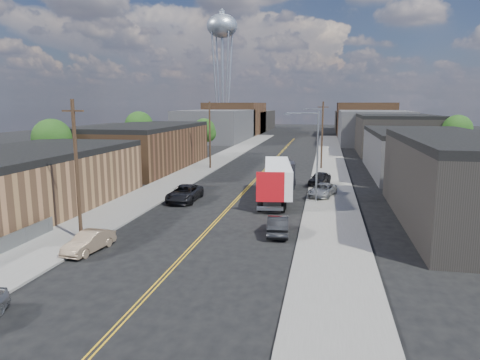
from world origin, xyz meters
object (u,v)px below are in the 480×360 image
at_px(semi_truck, 279,177).
at_px(water_tower, 222,31).
at_px(car_right_oncoming, 278,225).
at_px(car_right_lot_a, 322,190).
at_px(car_left_b, 89,242).
at_px(car_right_lot_c, 320,178).
at_px(car_left_c, 185,193).

bearing_deg(semi_truck, water_tower, 99.78).
distance_m(car_right_oncoming, car_right_lot_a, 14.07).
bearing_deg(water_tower, car_right_oncoming, -74.00).
height_order(water_tower, semi_truck, water_tower).
height_order(car_left_b, car_right_oncoming, car_right_oncoming).
relative_size(water_tower, car_right_lot_c, 8.28).
height_order(water_tower, car_left_b, water_tower).
bearing_deg(car_left_b, car_right_oncoming, 35.92).
distance_m(water_tower, car_left_b, 107.45).
xyz_separation_m(car_left_c, car_right_lot_a, (13.59, 4.47, 0.01)).
xyz_separation_m(car_left_b, car_right_lot_a, (14.99, 20.00, 0.13)).
height_order(semi_truck, car_right_lot_a, semi_truck).
distance_m(car_left_b, car_right_oncoming, 13.41).
xyz_separation_m(water_tower, car_left_c, (17.00, -86.47, -29.85)).
bearing_deg(water_tower, semi_truck, -72.51).
relative_size(car_right_lot_a, car_right_lot_c, 1.06).
bearing_deg(semi_truck, car_right_lot_c, 52.69).
height_order(car_left_c, car_right_lot_a, car_left_c).
relative_size(car_left_b, car_left_c, 0.71).
xyz_separation_m(semi_truck, car_right_oncoming, (1.35, -12.90, -1.43)).
height_order(car_left_c, car_right_lot_c, car_right_lot_c).
distance_m(semi_truck, car_left_b, 21.92).
bearing_deg(car_left_c, semi_truck, 20.87).
distance_m(semi_truck, car_right_lot_c, 8.40).
height_order(car_left_b, car_left_c, car_left_c).
bearing_deg(car_right_oncoming, car_left_b, 22.61).
height_order(water_tower, car_left_c, water_tower).
distance_m(water_tower, car_right_lot_a, 92.47).
relative_size(water_tower, car_right_lot_a, 7.81).
relative_size(car_left_b, car_right_lot_c, 0.92).
height_order(water_tower, car_right_lot_a, water_tower).
relative_size(water_tower, semi_truck, 2.49).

